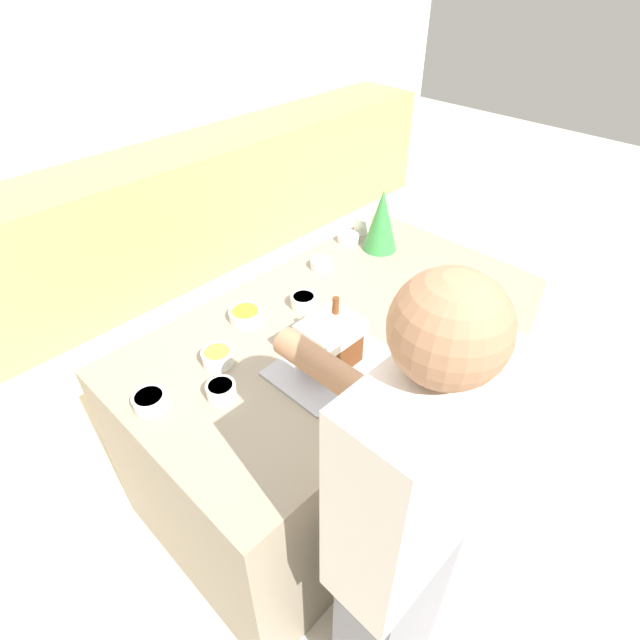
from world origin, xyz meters
name	(u,v)px	position (x,y,z in m)	size (l,w,h in m)	color
ground_plane	(334,457)	(0.00, 0.00, 0.00)	(12.00, 12.00, 0.00)	beige
wall_back	(52,100)	(0.00, 2.40, 1.30)	(8.00, 0.05, 2.60)	beige
back_cabinet_block	(113,239)	(0.00, 2.08, 0.46)	(6.00, 0.60, 0.92)	tan
kitchen_island	(336,397)	(0.00, 0.00, 0.45)	(1.74, 0.96, 0.90)	gray
baking_tray	(330,363)	(-0.21, -0.15, 0.90)	(0.43, 0.29, 0.01)	#9E9EA8
gingerbread_house	(331,342)	(-0.20, -0.15, 1.00)	(0.20, 0.17, 0.25)	#5B2D14
decorative_tree	(382,220)	(0.56, 0.24, 1.05)	(0.16, 0.16, 0.31)	#33843D
candy_bowl_behind_tray	(321,264)	(0.24, 0.32, 0.92)	(0.10, 0.10, 0.04)	silver
candy_bowl_center_rear	(246,314)	(-0.25, 0.27, 0.92)	(0.13, 0.13, 0.04)	white
candy_bowl_front_corner	(348,237)	(0.51, 0.40, 0.92)	(0.11, 0.11, 0.04)	white
candy_bowl_near_tray_left	(304,301)	(-0.03, 0.17, 0.92)	(0.11, 0.11, 0.05)	white
candy_bowl_far_right	(150,401)	(-0.77, 0.13, 0.92)	(0.11, 0.11, 0.05)	silver
candy_bowl_beside_tree	(217,356)	(-0.48, 0.14, 0.93)	(0.11, 0.11, 0.05)	white
candy_bowl_near_tray_right	(221,391)	(-0.58, 0.00, 0.93)	(0.10, 0.10, 0.05)	white
mug	(362,225)	(0.62, 0.41, 0.94)	(0.08, 0.08, 0.08)	white
person	(405,536)	(-0.54, -0.73, 0.88)	(0.45, 0.56, 1.70)	slate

